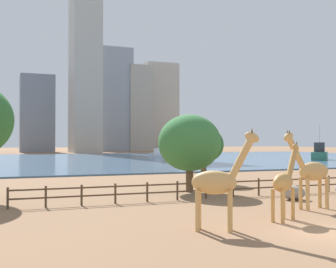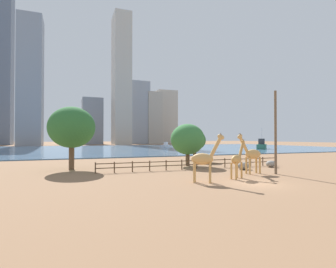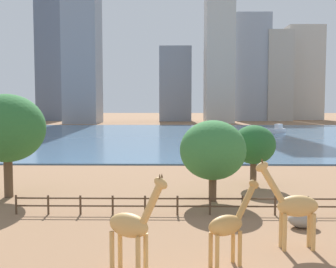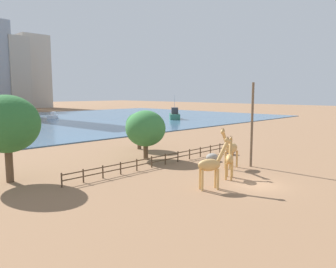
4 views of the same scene
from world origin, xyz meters
TOP-DOWN VIEW (x-y plane):
  - ground_plane at (0.00, 80.00)m, footprint 400.00×400.00m
  - harbor_water at (0.00, 77.00)m, footprint 180.00×86.00m
  - giraffe_tall at (3.75, 5.51)m, footprint 3.36×0.95m
  - giraffe_companion at (0.13, 3.20)m, footprint 2.76×1.88m
  - giraffe_young at (-4.20, 2.20)m, footprint 2.94×2.11m
  - boulder_near_fence at (5.36, 9.24)m, footprint 1.69×1.30m
  - enclosure_fence at (-0.44, 12.00)m, footprint 26.12×0.14m
  - tree_left_large at (0.58, 16.03)m, footprint 5.03×5.03m
  - tree_center_broad at (4.84, 22.26)m, footprint 3.92×3.92m
  - boat_ferry at (47.73, 55.43)m, footprint 7.86×8.08m
  - boat_sailboat at (22.37, 85.12)m, footprint 4.75×4.55m
  - skyline_block_central at (29.13, 158.21)m, footprint 14.44×10.35m
  - skyline_tower_glass at (39.98, 158.82)m, footprint 10.18×12.93m
  - skyline_block_left at (14.11, 141.27)m, footprint 10.09×15.80m
  - skyline_tower_short at (-1.91, 156.39)m, footprint 12.61×14.56m
  - skyline_block_wide at (53.50, 168.70)m, footprint 15.27×11.56m

SIDE VIEW (x-z plane):
  - ground_plane at x=0.00m, z-range 0.00..0.00m
  - harbor_water at x=0.00m, z-range 0.00..0.20m
  - boulder_near_fence at x=5.36m, z-range 0.00..0.97m
  - enclosure_fence at x=-0.44m, z-range 0.11..1.41m
  - boat_sailboat at x=22.37m, z-range -0.14..1.99m
  - boat_ferry at x=47.73m, z-range -2.29..5.17m
  - giraffe_companion at x=0.13m, z-range -0.08..3.96m
  - giraffe_young at x=-4.20m, z-range -0.13..4.49m
  - giraffe_tall at x=3.75m, z-range -0.10..4.60m
  - tree_center_broad at x=4.84m, z-range 0.94..6.40m
  - tree_left_large at x=0.58m, z-range 0.81..6.99m
  - skyline_tower_short at x=-1.91m, z-range 0.00..29.46m
  - skyline_tower_glass at x=39.98m, z-range 0.00..36.23m
  - skyline_block_wide at x=53.50m, z-range 0.00..39.99m
  - skyline_block_central at x=29.13m, z-range 0.00..43.07m
  - skyline_block_left at x=14.11m, z-range 0.00..79.99m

